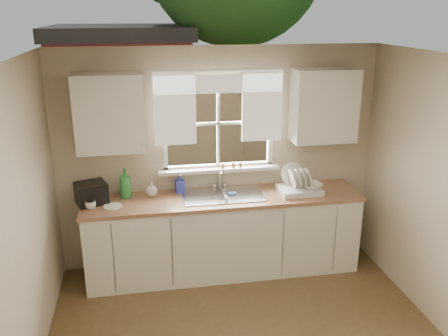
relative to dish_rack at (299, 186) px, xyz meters
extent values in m
cube|color=beige|center=(-0.85, 0.34, -0.41)|extent=(3.60, 0.02, 1.15)
cube|color=beige|center=(-0.85, 0.34, 1.34)|extent=(3.60, 0.02, 0.35)
cube|color=beige|center=(-2.05, 0.34, 0.67)|extent=(1.20, 0.02, 1.00)
cube|color=beige|center=(0.35, 0.34, 0.67)|extent=(1.20, 0.02, 1.00)
cube|color=beige|center=(-2.65, -1.66, 0.27)|extent=(0.02, 4.00, 2.50)
cube|color=silver|center=(-0.85, -1.66, 1.52)|extent=(3.60, 4.00, 0.02)
cube|color=white|center=(-0.85, 0.36, 0.17)|extent=(1.30, 0.06, 0.05)
cube|color=white|center=(-0.85, 0.36, 1.17)|extent=(1.30, 0.06, 0.05)
cube|color=white|center=(-1.45, 0.36, 0.67)|extent=(0.05, 0.06, 1.05)
cube|color=white|center=(-0.25, 0.36, 0.67)|extent=(0.05, 0.06, 1.05)
cube|color=white|center=(-0.85, 0.36, 0.67)|extent=(0.03, 0.04, 1.00)
cube|color=white|center=(-0.85, 0.36, 0.67)|extent=(1.20, 0.04, 0.03)
cube|color=white|center=(-0.85, 0.30, 0.15)|extent=(1.38, 0.14, 0.04)
cylinder|color=white|center=(-0.85, 0.28, 1.27)|extent=(1.50, 0.02, 0.02)
cube|color=white|center=(-1.33, 0.29, 0.87)|extent=(0.45, 0.02, 0.80)
cube|color=white|center=(-0.37, 0.29, 0.87)|extent=(0.45, 0.02, 0.80)
cube|color=white|center=(-0.85, 0.29, 1.12)|extent=(1.40, 0.02, 0.20)
cube|color=white|center=(-0.85, 0.02, -0.55)|extent=(3.00, 0.62, 0.87)
cube|color=#9B6B4D|center=(-0.85, 0.02, -0.09)|extent=(3.04, 0.65, 0.04)
cube|color=white|center=(-2.00, 0.16, 0.87)|extent=(0.70, 0.33, 0.80)
cube|color=white|center=(0.30, 0.16, 0.87)|extent=(0.70, 0.33, 0.80)
cube|color=beige|center=(0.03, 0.32, 0.10)|extent=(0.08, 0.01, 0.12)
cylinder|color=brown|center=(-0.69, 0.28, 0.20)|extent=(0.04, 0.04, 0.06)
cylinder|color=brown|center=(-0.81, 0.28, 0.20)|extent=(0.04, 0.04, 0.06)
cylinder|color=brown|center=(-0.61, 0.28, 0.20)|extent=(0.04, 0.04, 0.06)
cube|color=#335421|center=(-0.85, 5.34, -1.00)|extent=(20.00, 10.00, 0.02)
cube|color=#8D6C4E|center=(-0.85, 3.34, -0.08)|extent=(8.00, 0.10, 1.80)
cube|color=maroon|center=(-2.05, 6.84, 0.12)|extent=(3.00, 3.00, 2.20)
cube|color=black|center=(-2.05, 6.84, 1.37)|extent=(3.20, 3.20, 0.30)
cylinder|color=#423021|center=(0.55, 6.34, 0.62)|extent=(0.36, 0.36, 3.20)
cube|color=#B7B7BC|center=(-0.85, 0.05, -0.15)|extent=(0.84, 0.46, 0.18)
cube|color=#B7B7BC|center=(-0.85, 0.05, -0.07)|extent=(0.88, 0.50, 0.01)
cube|color=#B7B7BC|center=(-0.85, 0.05, -0.09)|extent=(0.02, 0.41, 0.14)
cylinder|color=silver|center=(-0.85, 0.30, 0.04)|extent=(0.03, 0.03, 0.22)
cylinder|color=silver|center=(-0.85, 0.22, 0.15)|extent=(0.02, 0.18, 0.02)
sphere|color=silver|center=(-0.91, 0.30, -0.04)|extent=(0.05, 0.05, 0.05)
sphere|color=silver|center=(-0.79, 0.30, -0.04)|extent=(0.05, 0.05, 0.05)
cube|color=silver|center=(0.00, -0.01, -0.04)|extent=(0.47, 0.36, 0.06)
cylinder|color=white|center=(-0.05, 0.11, 0.11)|extent=(0.26, 0.08, 0.25)
cylinder|color=white|center=(-0.09, -0.01, 0.10)|extent=(0.08, 0.22, 0.22)
cylinder|color=white|center=(-0.03, -0.01, 0.10)|extent=(0.08, 0.22, 0.22)
cylinder|color=white|center=(0.03, -0.01, 0.10)|extent=(0.08, 0.22, 0.22)
cylinder|color=white|center=(0.09, 0.00, 0.10)|extent=(0.08, 0.22, 0.22)
imported|color=white|center=(0.13, -0.05, 0.02)|extent=(0.26, 0.26, 0.05)
imported|color=green|center=(-1.90, 0.18, 0.10)|extent=(0.16, 0.16, 0.33)
imported|color=#3240BE|center=(-1.31, 0.22, 0.04)|extent=(0.11, 0.12, 0.22)
imported|color=#ECE8C3|center=(-1.63, 0.18, 0.01)|extent=(0.16, 0.16, 0.16)
cylinder|color=white|center=(-2.04, -0.06, -0.06)|extent=(0.19, 0.19, 0.01)
imported|color=silver|center=(-2.25, -0.07, -0.03)|extent=(0.13, 0.13, 0.09)
cube|color=black|center=(-2.25, 0.09, 0.04)|extent=(0.38, 0.35, 0.22)
camera|label=1|loc=(-1.69, -4.72, 1.88)|focal=38.00mm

